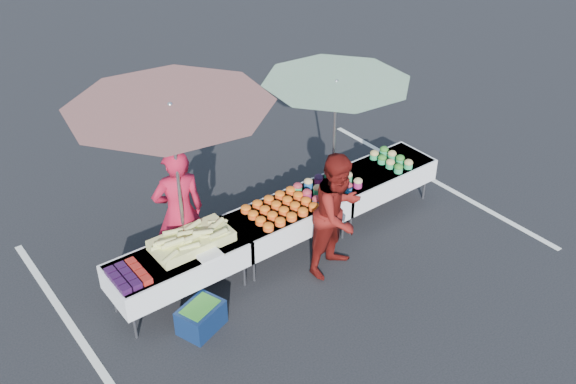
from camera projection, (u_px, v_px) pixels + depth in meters
ground at (288, 248)px, 9.59m from camera, size 80.00×80.00×0.00m
stripe_left at (83, 344)px, 7.95m from camera, size 0.10×5.00×0.00m
stripe_right at (433, 180)px, 11.22m from camera, size 0.10×5.00×0.00m
table_left at (178, 264)px, 8.35m from camera, size 1.86×0.81×0.75m
table_center at (288, 216)px, 9.27m from camera, size 1.86×0.81×0.75m
table_right at (378, 177)px, 10.19m from camera, size 1.86×0.81×0.75m
berry_punnets at (128, 276)px, 7.84m from camera, size 0.40×0.54×0.08m
corn_pile at (192, 240)px, 8.38m from camera, size 1.16×0.57×0.26m
plastic_bags at (209, 255)px, 8.20m from camera, size 0.30×0.25×0.05m
carrot_bowls at (280, 208)px, 9.07m from camera, size 0.95×0.69×0.11m
potato_cups at (328, 185)px, 9.52m from camera, size 0.94×0.58×0.16m
bean_baskets at (391, 159)px, 10.19m from camera, size 0.36×0.68×0.15m
vendor at (179, 212)px, 8.70m from camera, size 0.79×0.61×1.91m
customer at (338, 214)px, 8.75m from camera, size 1.01×0.86×1.82m
umbrella_left at (172, 121)px, 7.80m from camera, size 3.15×3.15×2.65m
umbrella_right at (336, 93)px, 9.36m from camera, size 2.76×2.76×2.26m
storage_bin at (201, 317)px, 8.09m from camera, size 0.66×0.57×0.37m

